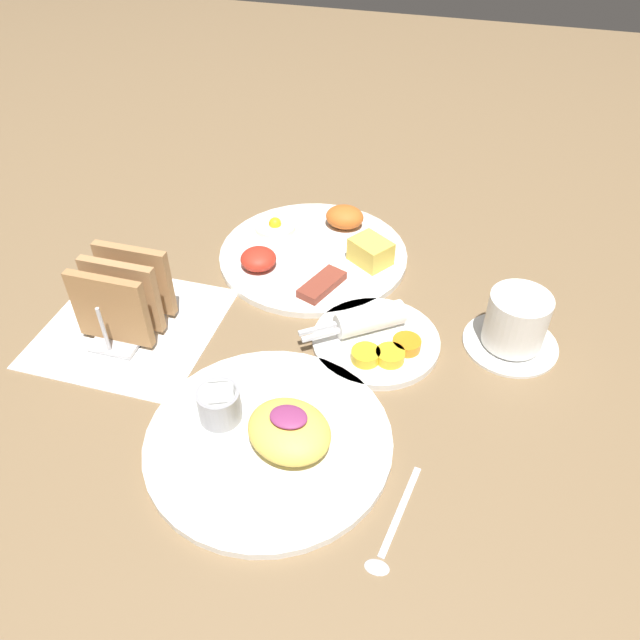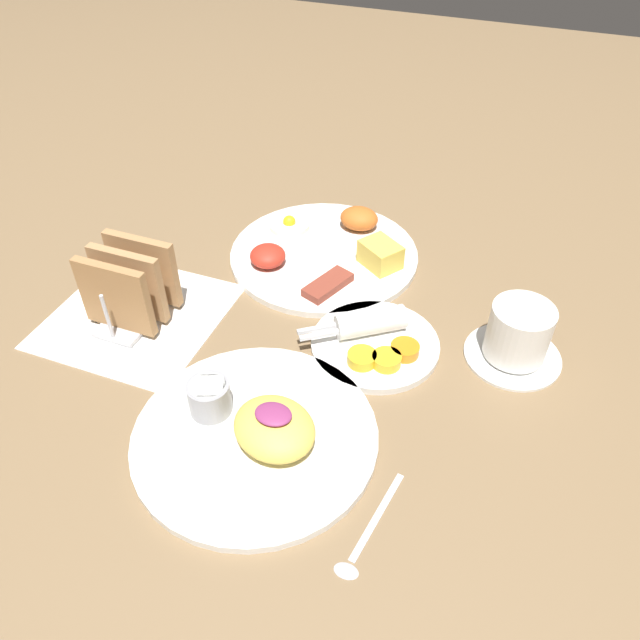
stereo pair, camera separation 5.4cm
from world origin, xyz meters
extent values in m
plane|color=brown|center=(0.00, 0.00, 0.00)|extent=(3.00, 3.00, 0.00)
cube|color=white|center=(-0.20, 0.00, 0.00)|extent=(0.22, 0.22, 0.00)
cylinder|color=white|center=(-0.01, 0.22, 0.01)|extent=(0.28, 0.28, 0.01)
cube|color=#E5C64C|center=(0.08, 0.22, 0.03)|extent=(0.07, 0.07, 0.04)
ellipsoid|color=#C66023|center=(0.02, 0.30, 0.03)|extent=(0.06, 0.05, 0.03)
cylinder|color=#F4EACC|center=(-0.08, 0.26, 0.01)|extent=(0.06, 0.06, 0.01)
sphere|color=yellow|center=(-0.08, 0.26, 0.02)|extent=(0.02, 0.02, 0.02)
ellipsoid|color=red|center=(-0.08, 0.16, 0.02)|extent=(0.05, 0.05, 0.03)
cube|color=brown|center=(0.03, 0.14, 0.02)|extent=(0.06, 0.08, 0.01)
cylinder|color=white|center=(0.12, 0.06, 0.01)|extent=(0.16, 0.16, 0.01)
cylinder|color=gold|center=(0.12, 0.02, 0.02)|extent=(0.04, 0.04, 0.01)
cylinder|color=gold|center=(0.14, 0.02, 0.02)|extent=(0.04, 0.04, 0.01)
cylinder|color=orange|center=(0.16, 0.05, 0.02)|extent=(0.04, 0.04, 0.01)
cylinder|color=white|center=(0.11, 0.07, 0.03)|extent=(0.09, 0.08, 0.03)
cube|color=silver|center=(0.06, 0.03, 0.03)|extent=(0.04, 0.03, 0.00)
cube|color=silver|center=(0.05, 0.04, 0.03)|extent=(0.04, 0.03, 0.00)
cylinder|color=white|center=(0.04, -0.13, 0.01)|extent=(0.27, 0.27, 0.01)
ellipsoid|color=#EAC651|center=(0.06, -0.13, 0.03)|extent=(0.12, 0.11, 0.04)
ellipsoid|color=#8C3366|center=(0.06, -0.13, 0.05)|extent=(0.04, 0.03, 0.01)
cylinder|color=#99999E|center=(-0.02, -0.12, 0.03)|extent=(0.05, 0.05, 0.04)
cylinder|color=white|center=(-0.02, -0.12, 0.05)|extent=(0.04, 0.04, 0.01)
cube|color=#B7B7BC|center=(-0.20, 0.00, 0.01)|extent=(0.06, 0.12, 0.01)
cube|color=#A27446|center=(-0.20, -0.03, 0.06)|extent=(0.10, 0.01, 0.10)
cube|color=#AB7D50|center=(-0.20, 0.00, 0.06)|extent=(0.10, 0.01, 0.10)
cube|color=#A7794B|center=(-0.20, 0.03, 0.06)|extent=(0.10, 0.01, 0.10)
cylinder|color=#B7B7BC|center=(-0.20, -0.05, 0.04)|extent=(0.01, 0.01, 0.07)
cylinder|color=#B7B7BC|center=(-0.20, 0.06, 0.04)|extent=(0.01, 0.01, 0.07)
cylinder|color=white|center=(0.29, 0.10, 0.00)|extent=(0.12, 0.12, 0.01)
cylinder|color=white|center=(0.29, 0.10, 0.04)|extent=(0.08, 0.08, 0.07)
cylinder|color=#381E0F|center=(0.29, 0.10, 0.07)|extent=(0.06, 0.06, 0.01)
cube|color=silver|center=(0.19, -0.17, 0.00)|extent=(0.02, 0.11, 0.00)
ellipsoid|color=silver|center=(0.18, -0.24, 0.00)|extent=(0.02, 0.02, 0.01)
camera|label=1|loc=(0.21, -0.52, 0.55)|focal=35.00mm
camera|label=2|loc=(0.26, -0.50, 0.55)|focal=35.00mm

